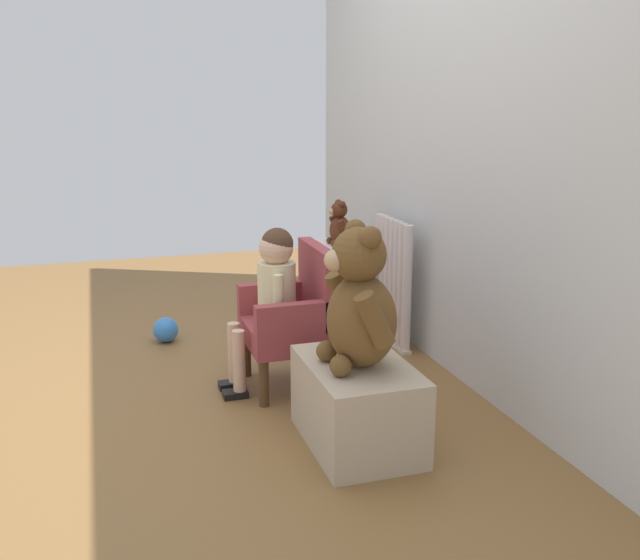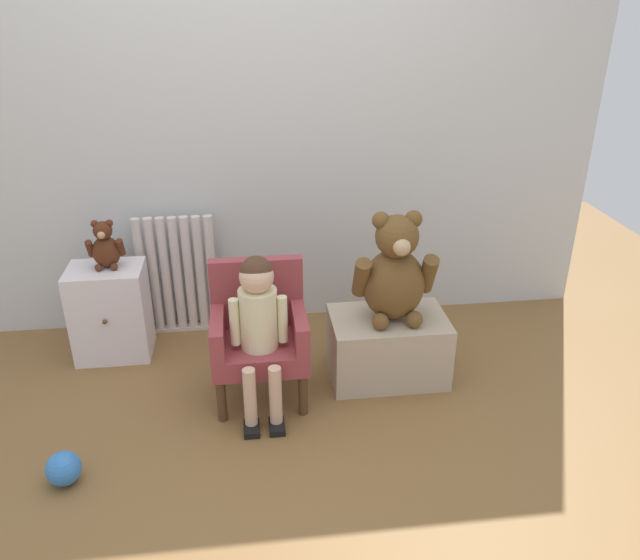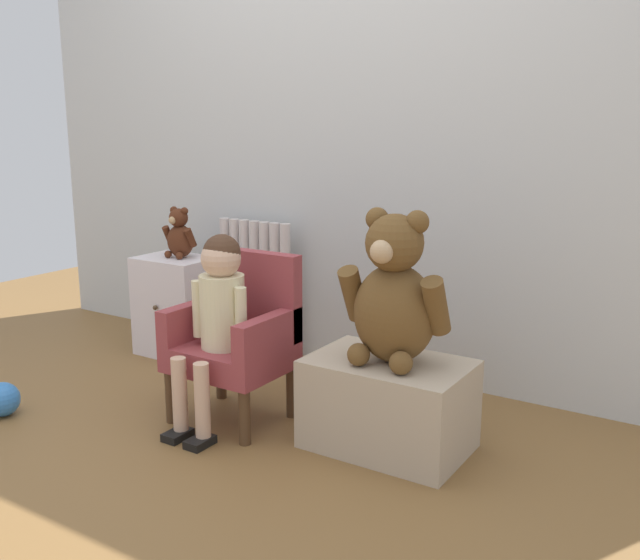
{
  "view_description": "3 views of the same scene",
  "coord_description": "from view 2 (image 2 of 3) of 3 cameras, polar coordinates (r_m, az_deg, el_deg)",
  "views": [
    {
      "loc": [
        2.95,
        -0.35,
        1.29
      ],
      "look_at": [
        0.28,
        0.49,
        0.57
      ],
      "focal_mm": 40.0,
      "sensor_mm": 36.0,
      "label": 1
    },
    {
      "loc": [
        -0.05,
        -2.03,
        1.78
      ],
      "look_at": [
        0.26,
        0.45,
        0.59
      ],
      "focal_mm": 35.0,
      "sensor_mm": 36.0,
      "label": 2
    },
    {
      "loc": [
        1.69,
        -1.6,
        1.15
      ],
      "look_at": [
        0.36,
        0.47,
        0.6
      ],
      "focal_mm": 40.0,
      "sensor_mm": 36.0,
      "label": 3
    }
  ],
  "objects": [
    {
      "name": "ground_plane",
      "position": [
        2.7,
        -4.56,
        -15.83
      ],
      "size": [
        6.0,
        6.0,
        0.0
      ],
      "primitive_type": "plane",
      "color": "brown"
    },
    {
      "name": "back_wall",
      "position": [
        3.33,
        -6.45,
        15.29
      ],
      "size": [
        3.8,
        0.05,
        2.4
      ],
      "primitive_type": "cube",
      "color": "silver",
      "rests_on": "ground_plane"
    },
    {
      "name": "radiator",
      "position": [
        3.5,
        -12.9,
        0.36
      ],
      "size": [
        0.43,
        0.05,
        0.68
      ],
      "color": "silver",
      "rests_on": "ground_plane"
    },
    {
      "name": "small_dresser",
      "position": [
        3.4,
        -18.58,
        -2.78
      ],
      "size": [
        0.38,
        0.3,
        0.49
      ],
      "color": "silver",
      "rests_on": "ground_plane"
    },
    {
      "name": "child_armchair",
      "position": [
        2.89,
        -5.61,
        -4.71
      ],
      "size": [
        0.43,
        0.36,
        0.65
      ],
      "color": "#92393E",
      "rests_on": "ground_plane"
    },
    {
      "name": "child_figure",
      "position": [
        2.72,
        -5.66,
        -3.08
      ],
      "size": [
        0.25,
        0.35,
        0.74
      ],
      "color": "beige",
      "rests_on": "ground_plane"
    },
    {
      "name": "low_bench",
      "position": [
        3.11,
        6.18,
        -6.07
      ],
      "size": [
        0.56,
        0.37,
        0.33
      ],
      "primitive_type": "cube",
      "color": "tan",
      "rests_on": "ground_plane"
    },
    {
      "name": "large_teddy_bear",
      "position": [
        2.92,
        6.84,
        0.62
      ],
      "size": [
        0.39,
        0.27,
        0.54
      ],
      "color": "brown",
      "rests_on": "low_bench"
    },
    {
      "name": "small_teddy_bear",
      "position": [
        3.27,
        -19.03,
        2.89
      ],
      "size": [
        0.18,
        0.13,
        0.25
      ],
      "color": "#4D2514",
      "rests_on": "small_dresser"
    },
    {
      "name": "toy_ball",
      "position": [
        2.73,
        -22.4,
        -15.64
      ],
      "size": [
        0.14,
        0.14,
        0.14
      ],
      "primitive_type": "sphere",
      "color": "#3377C8",
      "rests_on": "ground_plane"
    }
  ]
}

